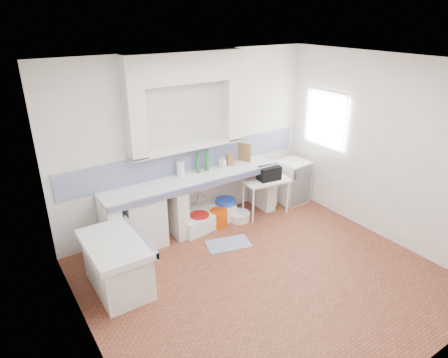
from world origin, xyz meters
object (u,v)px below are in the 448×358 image
stove (142,220)px  sink (204,218)px  side_table (265,197)px  fridge (292,181)px

stove → sink: (1.08, -0.01, -0.29)m
side_table → fridge: size_ratio=1.00×
stove → fridge: bearing=-2.5°
sink → stove: bearing=170.6°
stove → sink: size_ratio=0.82×
stove → side_table: 2.19m
side_table → fridge: fridge is taller
stove → side_table: size_ratio=1.04×
side_table → fridge: 0.76m
stove → side_table: stove is taller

